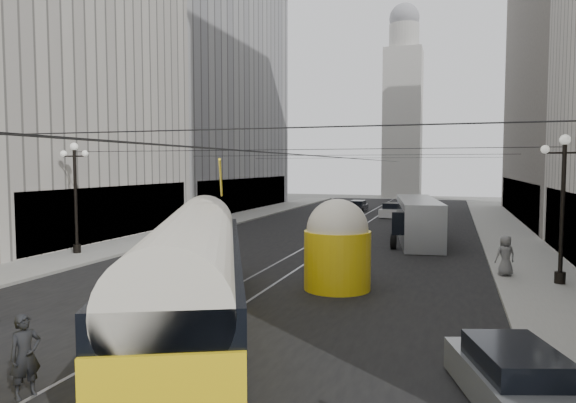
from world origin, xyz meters
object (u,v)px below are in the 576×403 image
Objects in this scene: city_bus at (418,218)px; pedestrian_sidewalk_right at (505,255)px; pedestrian_crossing_a at (25,356)px; streetcar at (194,272)px; sedan_grey at (515,381)px.

pedestrian_sidewalk_right is at bearing -66.74° from city_bus.
streetcar is at bearing 7.74° from pedestrian_crossing_a.
streetcar reaches higher than pedestrian_crossing_a.
city_bus is 11.76m from pedestrian_sidewalk_right.
pedestrian_crossing_a is (-1.40, -5.27, -0.95)m from streetcar.
streetcar is 14.99m from pedestrian_sidewalk_right.
streetcar reaches higher than city_bus.
city_bus is 2.54× the size of sedan_grey.
streetcar is 9.43m from sedan_grey.
streetcar reaches higher than sedan_grey.
pedestrian_crossing_a is (-10.40, -2.77, 0.33)m from sedan_grey.
streetcar is 5.54m from pedestrian_crossing_a.
pedestrian_sidewalk_right is (10.00, 11.14, -0.81)m from streetcar.
streetcar is 8.62× the size of pedestrian_crossing_a.
sedan_grey is 2.45× the size of pedestrian_crossing_a.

